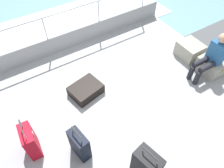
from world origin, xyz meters
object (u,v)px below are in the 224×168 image
(suitcase_1, at_px, (86,90))
(suitcase_4, at_px, (79,145))
(cargo_crate_0, at_px, (190,50))
(cargo_crate_1, at_px, (211,66))
(passenger_seated, at_px, (212,56))
(suitcase_0, at_px, (30,141))
(suitcase_3, at_px, (147,166))

(suitcase_1, xyz_separation_m, suitcase_4, (1.10, -0.67, 0.18))
(cargo_crate_0, bearing_deg, cargo_crate_1, 2.92)
(cargo_crate_1, bearing_deg, suitcase_4, -87.16)
(passenger_seated, bearing_deg, suitcase_4, -87.00)
(suitcase_0, relative_size, suitcase_4, 1.11)
(suitcase_1, bearing_deg, cargo_crate_1, 70.94)
(suitcase_3, height_order, suitcase_4, suitcase_3)
(cargo_crate_0, bearing_deg, suitcase_4, -76.43)
(cargo_crate_0, relative_size, suitcase_0, 0.74)
(cargo_crate_0, height_order, passenger_seated, passenger_seated)
(cargo_crate_0, bearing_deg, suitcase_0, -85.16)
(suitcase_1, relative_size, suitcase_3, 0.93)
(suitcase_0, bearing_deg, cargo_crate_0, 94.84)
(cargo_crate_1, distance_m, suitcase_1, 2.86)
(suitcase_1, bearing_deg, suitcase_0, -64.43)
(suitcase_3, distance_m, suitcase_4, 1.10)
(cargo_crate_0, xyz_separation_m, suitcase_3, (1.66, -2.64, 0.14))
(cargo_crate_1, xyz_separation_m, passenger_seated, (-0.00, -0.18, 0.37))
(suitcase_1, height_order, suitcase_3, suitcase_3)
(suitcase_3, bearing_deg, suitcase_4, -140.45)
(passenger_seated, distance_m, suitcase_1, 2.73)
(cargo_crate_0, height_order, cargo_crate_1, cargo_crate_0)
(passenger_seated, relative_size, suitcase_3, 1.37)
(cargo_crate_1, relative_size, suitcase_1, 0.80)
(suitcase_3, bearing_deg, cargo_crate_1, 110.87)
(cargo_crate_1, relative_size, suitcase_0, 0.72)
(passenger_seated, xyz_separation_m, suitcase_1, (-0.93, -2.53, -0.44))
(suitcase_1, bearing_deg, suitcase_3, 0.97)
(cargo_crate_1, distance_m, suitcase_4, 3.38)
(cargo_crate_1, height_order, suitcase_3, suitcase_3)
(cargo_crate_1, xyz_separation_m, suitcase_0, (-0.30, -4.03, 0.13))
(cargo_crate_1, height_order, suitcase_1, cargo_crate_1)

